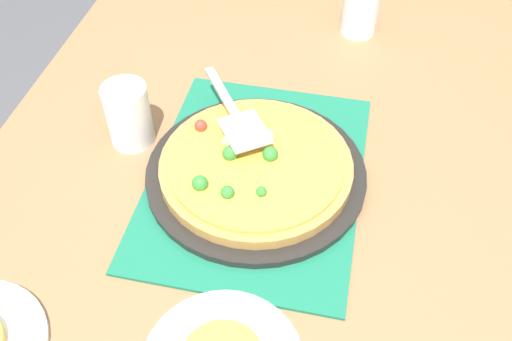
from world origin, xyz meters
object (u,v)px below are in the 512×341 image
object	(u,v)px
pizza	(255,165)
pizza_server	(235,114)
cup_near	(361,8)
cup_corner	(128,115)
pizza_pan	(256,173)

from	to	relation	value
pizza	pizza_server	xyz separation A→B (m)	(0.08, 0.05, 0.04)
pizza	cup_near	size ratio (longest dim) A/B	2.75
pizza	cup_corner	world-z (taller)	cup_corner
pizza_pan	pizza_server	xyz separation A→B (m)	(0.08, 0.06, 0.06)
pizza	cup_near	distance (m)	0.51
pizza	pizza_server	size ratio (longest dim) A/B	1.54
pizza_pan	cup_corner	world-z (taller)	cup_corner
pizza_pan	cup_near	bearing A→B (deg)	-15.15
cup_near	pizza_server	world-z (taller)	cup_near
cup_corner	pizza_server	world-z (taller)	cup_corner
pizza	cup_corner	bearing A→B (deg)	78.66
pizza	pizza_pan	bearing A→B (deg)	-91.99
pizza_pan	cup_corner	distance (m)	0.25
pizza_pan	pizza_server	distance (m)	0.11
pizza	cup_near	bearing A→B (deg)	-15.31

